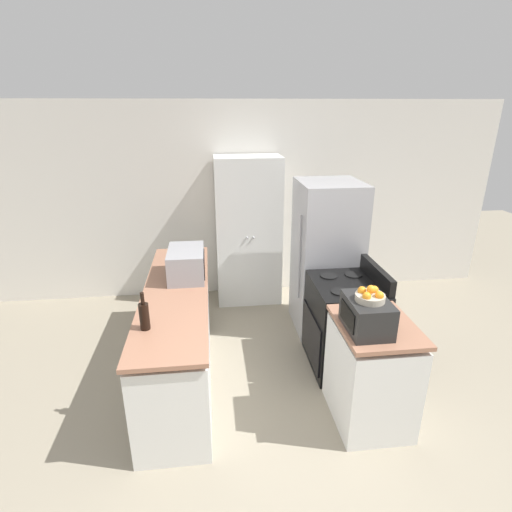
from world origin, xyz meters
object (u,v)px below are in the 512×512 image
Objects in this scene: pantry_cabinet at (248,231)px; stove at (344,324)px; microwave at (187,263)px; fruit_bowl at (370,296)px; wine_bottle at (144,316)px; toaster_oven at (367,315)px; refrigerator at (326,258)px.

pantry_cabinet is 1.81× the size of stove.
microwave is 2.43× the size of fruit_bowl.
pantry_cabinet is at bearing 65.51° from wine_bottle.
refrigerator is at bearing 84.25° from toaster_oven.
wine_bottle reaches higher than toaster_oven.
refrigerator is (0.02, 0.79, 0.41)m from stove.
stove is at bearing 80.70° from fruit_bowl.
pantry_cabinet is 2.57m from fruit_bowl.
wine_bottle reaches higher than stove.
fruit_bowl reaches higher than microwave.
toaster_oven is (1.68, -0.21, 0.01)m from wine_bottle.
wine_bottle is 1.41× the size of fruit_bowl.
wine_bottle is at bearing -161.08° from stove.
fruit_bowl is (0.00, -0.01, 0.17)m from toaster_oven.
fruit_bowl is (0.66, -2.47, 0.24)m from pantry_cabinet.
stove is 2.58× the size of toaster_oven.
pantry_cabinet is at bearing 134.74° from refrigerator.
wine_bottle is 0.74× the size of toaster_oven.
fruit_bowl reaches higher than wine_bottle.
fruit_bowl is at bearing -7.68° from wine_bottle.
refrigerator is at bearing 37.53° from wine_bottle.
refrigerator is at bearing 88.46° from stove.
refrigerator is at bearing 84.41° from fruit_bowl.
toaster_oven is 1.89× the size of fruit_bowl.
toaster_oven is at bearing -99.67° from stove.
stove is at bearing -12.56° from microwave.
toaster_oven is 0.17m from fruit_bowl.
fruit_bowl is (1.40, -1.19, 0.15)m from microwave.
wine_bottle is (-1.82, -0.62, 0.56)m from stove.
wine_bottle reaches higher than microwave.
toaster_oven is at bearing -95.75° from refrigerator.
refrigerator reaches higher than stove.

